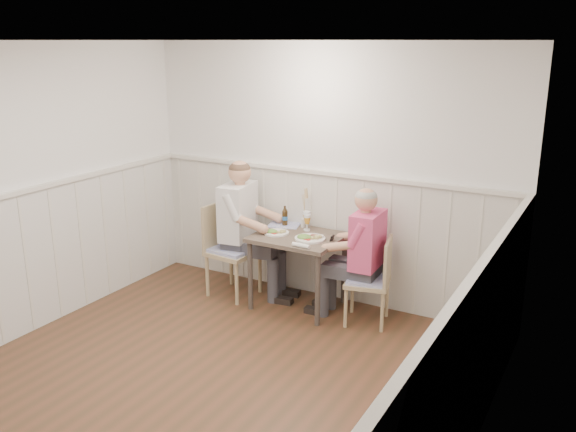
% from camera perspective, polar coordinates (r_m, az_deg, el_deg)
% --- Properties ---
extents(ground_plane, '(4.50, 4.50, 0.00)m').
position_cam_1_polar(ground_plane, '(4.87, -8.93, -16.33)').
color(ground_plane, '#4A331F').
extents(room_shell, '(4.04, 4.54, 2.60)m').
position_cam_1_polar(room_shell, '(4.26, -9.81, 1.18)').
color(room_shell, white).
rests_on(room_shell, ground).
extents(wainscot, '(4.00, 4.49, 1.34)m').
position_cam_1_polar(wainscot, '(5.05, -4.46, -6.16)').
color(wainscot, beige).
rests_on(wainscot, ground).
extents(dining_table, '(0.85, 0.70, 0.75)m').
position_cam_1_polar(dining_table, '(6.03, 0.93, -2.79)').
color(dining_table, '#493930').
rests_on(dining_table, ground).
extents(chair_right, '(0.48, 0.48, 0.84)m').
position_cam_1_polar(chair_right, '(5.79, 7.98, -5.75)').
color(chair_right, tan).
rests_on(chair_right, ground).
extents(chair_left, '(0.50, 0.50, 0.97)m').
position_cam_1_polar(chair_left, '(6.41, -5.58, -2.80)').
color(chair_left, tan).
rests_on(chair_left, ground).
extents(man_in_pink, '(0.62, 0.43, 1.33)m').
position_cam_1_polar(man_in_pink, '(5.81, 6.99, -4.58)').
color(man_in_pink, '#3F3F47').
rests_on(man_in_pink, ground).
extents(diner_cream, '(0.71, 0.50, 1.46)m').
position_cam_1_polar(diner_cream, '(6.38, -4.30, -2.08)').
color(diner_cream, '#3F3F47').
rests_on(diner_cream, ground).
extents(plate_man, '(0.30, 0.30, 0.07)m').
position_cam_1_polar(plate_man, '(5.87, 1.96, -1.99)').
color(plate_man, white).
rests_on(plate_man, dining_table).
extents(plate_diner, '(0.25, 0.25, 0.06)m').
position_cam_1_polar(plate_diner, '(6.05, -1.23, -1.48)').
color(plate_diner, white).
rests_on(plate_diner, dining_table).
extents(beer_glass_a, '(0.07, 0.07, 0.17)m').
position_cam_1_polar(beer_glass_a, '(6.11, 1.81, -0.37)').
color(beer_glass_a, silver).
rests_on(beer_glass_a, dining_table).
extents(beer_glass_b, '(0.08, 0.08, 0.19)m').
position_cam_1_polar(beer_glass_b, '(6.14, 1.77, -0.15)').
color(beer_glass_b, silver).
rests_on(beer_glass_b, dining_table).
extents(beer_bottle, '(0.06, 0.06, 0.21)m').
position_cam_1_polar(beer_bottle, '(6.29, -0.29, -0.08)').
color(beer_bottle, '#2F1F0D').
rests_on(beer_bottle, dining_table).
extents(rolled_napkin, '(0.18, 0.05, 0.04)m').
position_cam_1_polar(rolled_napkin, '(5.65, 1.22, -2.77)').
color(rolled_napkin, white).
rests_on(rolled_napkin, dining_table).
extents(grass_vase, '(0.05, 0.05, 0.44)m').
position_cam_1_polar(grass_vase, '(6.21, 1.44, 0.70)').
color(grass_vase, silver).
rests_on(grass_vase, dining_table).
extents(gingham_mat, '(0.37, 0.33, 0.01)m').
position_cam_1_polar(gingham_mat, '(6.33, -0.36, -0.83)').
color(gingham_mat, '#4A55B0').
rests_on(gingham_mat, dining_table).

